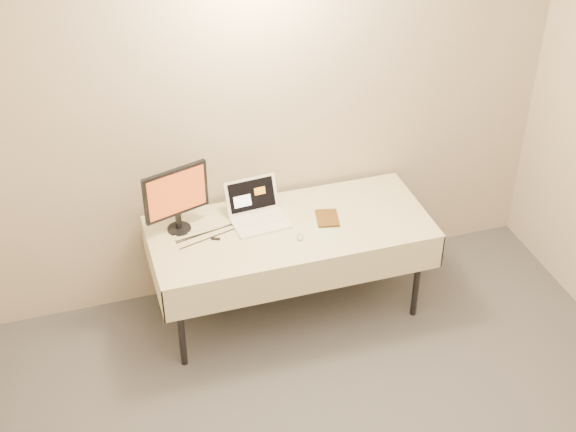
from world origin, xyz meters
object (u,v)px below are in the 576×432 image
object	(u,v)px
book	(317,208)
table	(290,233)
monitor	(176,195)
laptop	(257,211)

from	to	relation	value
book	table	bearing A→B (deg)	-163.59
table	monitor	xyz separation A→B (m)	(-0.71, 0.18, 0.33)
table	monitor	bearing A→B (deg)	165.83
laptop	book	size ratio (longest dim) A/B	1.98
table	monitor	world-z (taller)	monitor
table	laptop	bearing A→B (deg)	141.52
table	laptop	distance (m)	0.27
laptop	monitor	size ratio (longest dim) A/B	0.84
monitor	book	distance (m)	0.93
book	laptop	bearing A→B (deg)	172.42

